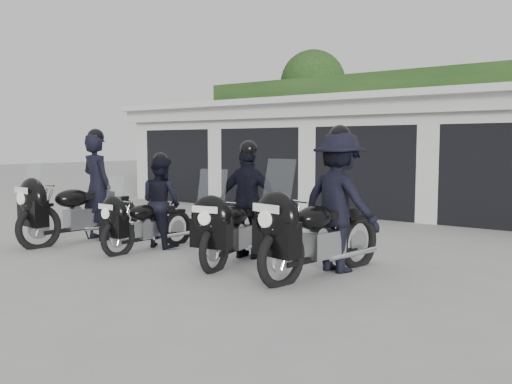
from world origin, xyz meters
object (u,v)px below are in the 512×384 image
Objects in this scene: police_bike_a at (81,196)px; police_bike_c at (243,208)px; police_bike_b at (154,207)px; police_bike_d at (330,209)px.

police_bike_c is at bearing 14.08° from police_bike_a.
police_bike_c is (3.32, 0.52, -0.04)m from police_bike_a.
police_bike_d is at bearing 6.30° from police_bike_b.
police_bike_b is at bearing -165.56° from police_bike_d.
police_bike_a reaches higher than police_bike_b.
police_bike_b is 0.81× the size of police_bike_d.
police_bike_a is 1.57m from police_bike_b.
police_bike_c is (1.79, 0.17, 0.09)m from police_bike_b.
police_bike_a is at bearing 179.32° from police_bike_c.
police_bike_a is at bearing -162.67° from police_bike_d.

